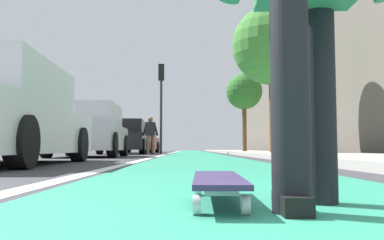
{
  "coord_description": "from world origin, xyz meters",
  "views": [
    {
      "loc": [
        -0.79,
        0.25,
        0.23
      ],
      "look_at": [
        12.47,
        0.14,
        1.16
      ],
      "focal_mm": 38.55,
      "sensor_mm": 36.0,
      "label": 1
    }
  ],
  "objects_px": {
    "traffic_light": "(161,92)",
    "pedestrian_distant": "(150,133)",
    "parked_car_far": "(124,138)",
    "parked_car_end": "(139,140)",
    "street_tree_far": "(244,92)",
    "parked_car_mid": "(89,132)",
    "street_tree_mid": "(272,46)",
    "skateboard": "(218,181)"
  },
  "relations": [
    {
      "from": "traffic_light",
      "to": "pedestrian_distant",
      "type": "distance_m",
      "value": 4.09
    },
    {
      "from": "parked_car_far",
      "to": "parked_car_end",
      "type": "relative_size",
      "value": 0.97
    },
    {
      "from": "street_tree_far",
      "to": "parked_car_mid",
      "type": "bearing_deg",
      "value": 149.37
    },
    {
      "from": "pedestrian_distant",
      "to": "traffic_light",
      "type": "bearing_deg",
      "value": -3.23
    },
    {
      "from": "parked_car_mid",
      "to": "traffic_light",
      "type": "xyz_separation_m",
      "value": [
        8.18,
        -1.51,
        2.3
      ]
    },
    {
      "from": "parked_car_far",
      "to": "street_tree_mid",
      "type": "height_order",
      "value": "street_tree_mid"
    },
    {
      "from": "parked_car_mid",
      "to": "street_tree_mid",
      "type": "xyz_separation_m",
      "value": [
        2.51,
        -5.81,
        3.17
      ]
    },
    {
      "from": "parked_car_end",
      "to": "pedestrian_distant",
      "type": "distance_m",
      "value": 7.33
    },
    {
      "from": "skateboard",
      "to": "parked_car_mid",
      "type": "height_order",
      "value": "parked_car_mid"
    },
    {
      "from": "skateboard",
      "to": "pedestrian_distant",
      "type": "height_order",
      "value": "pedestrian_distant"
    },
    {
      "from": "skateboard",
      "to": "street_tree_mid",
      "type": "height_order",
      "value": "street_tree_mid"
    },
    {
      "from": "parked_car_mid",
      "to": "parked_car_far",
      "type": "relative_size",
      "value": 0.97
    },
    {
      "from": "skateboard",
      "to": "parked_car_far",
      "type": "height_order",
      "value": "parked_car_far"
    },
    {
      "from": "parked_car_far",
      "to": "parked_car_mid",
      "type": "bearing_deg",
      "value": 179.84
    },
    {
      "from": "traffic_light",
      "to": "pedestrian_distant",
      "type": "height_order",
      "value": "traffic_light"
    },
    {
      "from": "parked_car_mid",
      "to": "street_tree_mid",
      "type": "distance_m",
      "value": 7.08
    },
    {
      "from": "traffic_light",
      "to": "parked_car_mid",
      "type": "bearing_deg",
      "value": 169.52
    },
    {
      "from": "parked_car_mid",
      "to": "parked_car_far",
      "type": "height_order",
      "value": "parked_car_mid"
    },
    {
      "from": "skateboard",
      "to": "traffic_light",
      "type": "bearing_deg",
      "value": 4.57
    },
    {
      "from": "parked_car_end",
      "to": "pedestrian_distant",
      "type": "height_order",
      "value": "pedestrian_distant"
    },
    {
      "from": "street_tree_mid",
      "to": "street_tree_far",
      "type": "bearing_deg",
      "value": 0.0
    },
    {
      "from": "parked_car_end",
      "to": "traffic_light",
      "type": "distance_m",
      "value": 4.64
    },
    {
      "from": "skateboard",
      "to": "street_tree_far",
      "type": "height_order",
      "value": "street_tree_far"
    },
    {
      "from": "pedestrian_distant",
      "to": "skateboard",
      "type": "bearing_deg",
      "value": -173.61
    },
    {
      "from": "parked_car_far",
      "to": "street_tree_far",
      "type": "distance_m",
      "value": 7.18
    },
    {
      "from": "parked_car_mid",
      "to": "parked_car_end",
      "type": "distance_m",
      "value": 11.92
    },
    {
      "from": "parked_car_end",
      "to": "pedestrian_distant",
      "type": "relative_size",
      "value": 2.91
    },
    {
      "from": "street_tree_far",
      "to": "pedestrian_distant",
      "type": "xyz_separation_m",
      "value": [
        -5.1,
        4.49,
        -2.38
      ]
    },
    {
      "from": "parked_car_far",
      "to": "traffic_light",
      "type": "distance_m",
      "value": 3.28
    },
    {
      "from": "parked_car_mid",
      "to": "pedestrian_distant",
      "type": "bearing_deg",
      "value": -15.63
    },
    {
      "from": "street_tree_far",
      "to": "parked_car_end",
      "type": "bearing_deg",
      "value": 70.02
    },
    {
      "from": "pedestrian_distant",
      "to": "parked_car_far",
      "type": "bearing_deg",
      "value": 37.72
    },
    {
      "from": "parked_car_mid",
      "to": "street_tree_far",
      "type": "height_order",
      "value": "street_tree_far"
    },
    {
      "from": "skateboard",
      "to": "parked_car_far",
      "type": "xyz_separation_m",
      "value": [
        16.5,
        2.96,
        0.62
      ]
    },
    {
      "from": "pedestrian_distant",
      "to": "street_tree_mid",
      "type": "bearing_deg",
      "value": -116.08
    },
    {
      "from": "skateboard",
      "to": "parked_car_mid",
      "type": "bearing_deg",
      "value": 16.41
    },
    {
      "from": "traffic_light",
      "to": "street_tree_far",
      "type": "relative_size",
      "value": 1.04
    },
    {
      "from": "parked_car_far",
      "to": "street_tree_mid",
      "type": "distance_m",
      "value": 7.66
    },
    {
      "from": "parked_car_far",
      "to": "parked_car_end",
      "type": "height_order",
      "value": "parked_car_far"
    },
    {
      "from": "street_tree_far",
      "to": "parked_car_far",
      "type": "bearing_deg",
      "value": 120.57
    },
    {
      "from": "street_tree_mid",
      "to": "parked_car_end",
      "type": "bearing_deg",
      "value": 31.65
    },
    {
      "from": "street_tree_far",
      "to": "pedestrian_distant",
      "type": "height_order",
      "value": "street_tree_far"
    }
  ]
}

